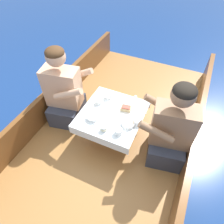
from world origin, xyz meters
The scene contains 21 objects.
ground_plane centered at (0.00, 0.00, 0.00)m, with size 60.00×60.00×0.00m, color navy.
boat_deck centered at (0.00, 0.00, 0.13)m, with size 1.82×3.37×0.25m, color #9E6B38.
gunwale_port centered at (-0.88, 0.00, 0.44)m, with size 0.06×3.37×0.37m, color brown.
gunwale_starboard centered at (0.88, 0.00, 0.44)m, with size 0.06×3.37×0.37m, color brown.
cockpit_table centered at (0.00, -0.09, 0.59)m, with size 0.66×0.70×0.38m.
person_port centered at (-0.63, -0.05, 0.66)m, with size 0.58×0.52×0.99m.
person_starboard centered at (0.63, -0.09, 0.65)m, with size 0.57×0.52×0.98m.
plate_sandwich centered at (0.12, 0.02, 0.64)m, with size 0.19×0.19×0.01m.
plate_bread centered at (0.01, -0.17, 0.64)m, with size 0.21×0.21×0.01m.
sandwich centered at (0.12, 0.02, 0.66)m, with size 0.12×0.09×0.05m.
bowl_port_near centered at (-0.15, -0.24, 0.65)m, with size 0.13×0.13×0.04m.
bowl_starboard_near centered at (0.22, -0.17, 0.65)m, with size 0.13×0.13×0.04m.
coffee_cup_port centered at (-0.20, -0.01, 0.66)m, with size 0.10×0.07×0.05m.
coffee_cup_starboard centered at (-0.14, 0.12, 0.66)m, with size 0.10×0.08×0.06m.
coffee_cup_center centered at (0.17, -0.31, 0.66)m, with size 0.10×0.07×0.06m.
tin_can centered at (0.02, -0.33, 0.66)m, with size 0.07×0.07×0.05m.
utensil_knife_starboard centered at (0.03, 0.11, 0.63)m, with size 0.17×0.02×0.00m.
utensil_knife_port centered at (0.28, 0.01, 0.63)m, with size 0.13×0.13×0.00m.
utensil_spoon_center centered at (0.15, 0.24, 0.63)m, with size 0.08×0.16×0.01m.
utensil_spoon_starboard centered at (-0.27, -0.20, 0.63)m, with size 0.16×0.08×0.01m.
utensil_spoon_port centered at (-0.07, -0.33, 0.63)m, with size 0.13×0.13×0.01m.
Camera 1 is at (0.61, -1.43, 2.21)m, focal length 32.00 mm.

